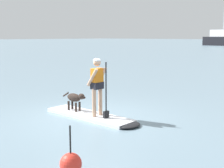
# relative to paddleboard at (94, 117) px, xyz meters

# --- Properties ---
(ground_plane) EXTENTS (400.00, 400.00, 0.00)m
(ground_plane) POSITION_rel_paddleboard_xyz_m (-0.23, -0.01, -0.05)
(ground_plane) COLOR slate
(paddleboard) EXTENTS (3.36, 0.94, 0.10)m
(paddleboard) POSITION_rel_paddleboard_xyz_m (0.00, 0.00, 0.00)
(paddleboard) COLOR silver
(paddleboard) RESTS_ON ground_plane
(person_paddler) EXTENTS (0.61, 0.49, 1.69)m
(person_paddler) POSITION_rel_paddleboard_xyz_m (0.14, 0.01, 1.03)
(person_paddler) COLOR tan
(person_paddler) RESTS_ON paddleboard
(dog) EXTENTS (1.04, 0.25, 0.58)m
(dog) POSITION_rel_paddleboard_xyz_m (-0.84, -0.04, 0.44)
(dog) COLOR #2D231E
(dog) RESTS_ON paddleboard
(moored_boat_starboard) EXTENTS (9.04, 3.19, 12.03)m
(moored_boat_starboard) POSITION_rel_paddleboard_xyz_m (-28.31, 68.98, 1.50)
(moored_boat_starboard) COLOR black
(moored_boat_starboard) RESTS_ON ground_plane
(marker_buoy) EXTENTS (0.39, 0.39, 0.89)m
(marker_buoy) POSITION_rel_paddleboard_xyz_m (2.48, -2.83, 0.15)
(marker_buoy) COLOR red
(marker_buoy) RESTS_ON ground_plane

